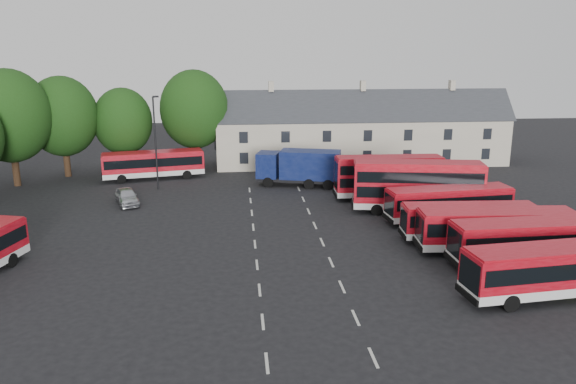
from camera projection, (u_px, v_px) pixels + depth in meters
name	position (u px, v px, depth m)	size (l,w,h in m)	color
ground	(256.00, 254.00, 39.32)	(140.00, 140.00, 0.00)	black
lane_markings	(289.00, 243.00, 41.47)	(5.15, 33.80, 0.01)	beige
treeline	(34.00, 125.00, 54.44)	(29.92, 32.59, 12.01)	black
terrace_houses	(361.00, 132.00, 68.47)	(35.70, 7.13, 10.06)	beige
bus_row_a	(557.00, 267.00, 32.11)	(11.21, 3.66, 3.11)	silver
bus_row_b	(534.00, 239.00, 36.73)	(11.02, 2.86, 3.10)	silver
bus_row_c	(497.00, 227.00, 39.18)	(11.03, 3.21, 3.08)	silver
bus_row_d	(469.00, 219.00, 41.60)	(9.98, 2.76, 2.79)	silver
bus_row_e	(449.00, 201.00, 46.01)	(10.55, 3.41, 2.93)	silver
bus_dd_south	(418.00, 184.00, 48.45)	(11.27, 4.22, 4.52)	silver
bus_dd_north	(389.00, 175.00, 52.78)	(10.07, 2.52, 4.11)	silver
bus_north	(153.00, 163.00, 60.89)	(10.97, 4.63, 3.03)	silver
box_truck	(300.00, 166.00, 57.85)	(8.91, 4.79, 3.72)	black
silver_car	(127.00, 196.00, 51.40)	(1.77, 4.41, 1.50)	#B6B8BE
lamppost	(156.00, 140.00, 55.69)	(0.64, 0.44, 9.40)	black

